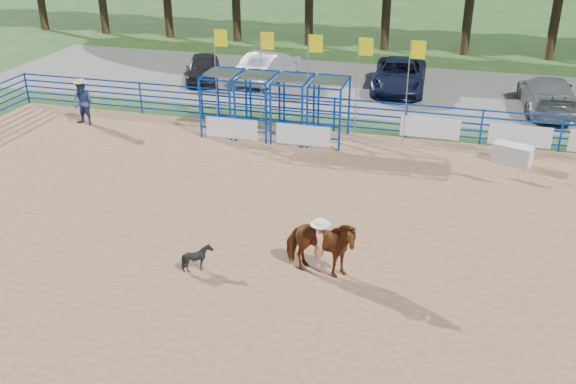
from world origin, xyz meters
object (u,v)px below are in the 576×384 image
object	(u,v)px
calf	(198,258)
spectator_cowboy	(83,103)
announcer_table	(512,154)
car_b	(269,66)
car_c	(399,75)
car_a	(203,68)
horse_and_rider	(320,245)
car_d	(548,94)

from	to	relation	value
calf	spectator_cowboy	distance (m)	13.54
announcer_table	car_b	xyz separation A→B (m)	(-12.12, 8.65, 0.42)
announcer_table	car_c	size ratio (longest dim) A/B	0.25
spectator_cowboy	car_a	bearing A→B (deg)	74.14
horse_and_rider	car_b	world-z (taller)	horse_and_rider
car_b	car_d	distance (m)	13.99
announcer_table	car_c	bearing A→B (deg)	120.92
calf	car_b	xyz separation A→B (m)	(-3.64, 18.71, 0.42)
car_a	car_b	size ratio (longest dim) A/B	0.84
announcer_table	spectator_cowboy	distance (m)	17.86
car_d	car_c	bearing A→B (deg)	-15.87
horse_and_rider	car_d	world-z (taller)	horse_and_rider
horse_and_rider	car_a	size ratio (longest dim) A/B	0.55
calf	car_b	size ratio (longest dim) A/B	0.16
calf	car_d	size ratio (longest dim) A/B	0.14
horse_and_rider	car_a	xyz separation A→B (m)	(-10.30, 17.14, -0.22)
spectator_cowboy	car_a	xyz separation A→B (m)	(2.28, 8.03, -0.30)
car_c	car_d	bearing A→B (deg)	-15.48
horse_and_rider	car_d	bearing A→B (deg)	66.89
announcer_table	calf	distance (m)	13.16
spectator_cowboy	calf	bearing A→B (deg)	-46.20
announcer_table	car_b	size ratio (longest dim) A/B	0.29
announcer_table	car_a	bearing A→B (deg)	153.56
horse_and_rider	car_d	size ratio (longest dim) A/B	0.41
car_b	car_c	xyz separation A→B (m)	(6.90, 0.06, -0.03)
car_a	car_c	bearing A→B (deg)	-12.45
calf	horse_and_rider	bearing A→B (deg)	-69.38
horse_and_rider	car_c	xyz separation A→B (m)	(0.04, 18.12, -0.14)
horse_and_rider	calf	world-z (taller)	horse_and_rider
horse_and_rider	car_a	bearing A→B (deg)	120.99
horse_and_rider	car_c	world-z (taller)	horse_and_rider
calf	car_b	bearing A→B (deg)	20.19
car_a	spectator_cowboy	bearing A→B (deg)	-123.71
car_a	car_d	size ratio (longest dim) A/B	0.75
calf	car_a	bearing A→B (deg)	30.87
spectator_cowboy	car_a	size ratio (longest dim) A/B	0.48
car_d	calf	bearing A→B (deg)	56.08
spectator_cowboy	car_d	size ratio (longest dim) A/B	0.36
spectator_cowboy	car_c	size ratio (longest dim) A/B	0.36
calf	car_c	world-z (taller)	car_c
car_a	car_d	distance (m)	17.36
car_b	car_c	size ratio (longest dim) A/B	0.88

